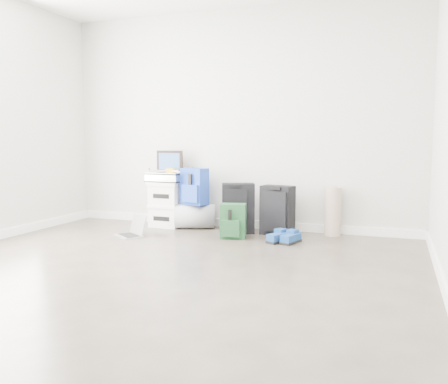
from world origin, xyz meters
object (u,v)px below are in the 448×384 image
at_px(briefcase, 166,177).
at_px(carry_on, 277,210).
at_px(boxes_stack, 167,204).
at_px(laptop, 133,231).
at_px(duffel_bag, 195,216).
at_px(large_suitcase, 238,208).

distance_m(briefcase, carry_on, 1.50).
bearing_deg(boxes_stack, carry_on, -0.41).
bearing_deg(laptop, boxes_stack, 117.91).
relative_size(briefcase, duffel_bag, 0.89).
xyz_separation_m(duffel_bag, large_suitcase, (0.59, -0.09, 0.14)).
bearing_deg(laptop, large_suitcase, 64.76).
distance_m(boxes_stack, large_suitcase, 0.99).
bearing_deg(large_suitcase, laptop, -171.65).
height_order(duffel_bag, large_suitcase, large_suitcase).
bearing_deg(duffel_bag, large_suitcase, -28.68).
distance_m(boxes_stack, briefcase, 0.35).
xyz_separation_m(boxes_stack, carry_on, (1.45, -0.05, 0.00)).
height_order(briefcase, large_suitcase, briefcase).
relative_size(briefcase, large_suitcase, 0.74).
xyz_separation_m(carry_on, laptop, (-1.55, -0.64, -0.23)).
height_order(carry_on, laptop, carry_on).
bearing_deg(laptop, carry_on, 57.99).
relative_size(carry_on, laptop, 1.39).
distance_m(briefcase, laptop, 0.90).
height_order(briefcase, duffel_bag, briefcase).
bearing_deg(boxes_stack, briefcase, 0.00).
bearing_deg(carry_on, laptop, -145.79).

